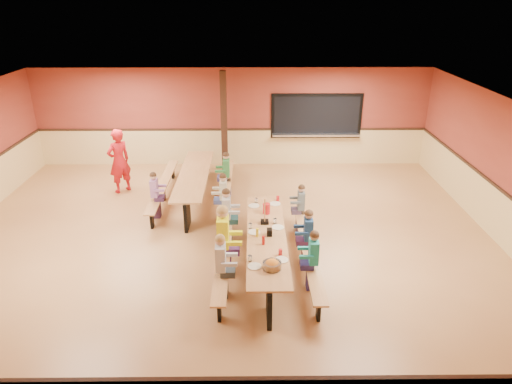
{
  "coord_description": "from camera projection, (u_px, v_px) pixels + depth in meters",
  "views": [
    {
      "loc": [
        0.61,
        -8.72,
        5.03
      ],
      "look_at": [
        0.7,
        0.11,
        1.15
      ],
      "focal_mm": 32.0,
      "sensor_mm": 36.0,
      "label": 1
    }
  ],
  "objects": [
    {
      "name": "ground",
      "position": [
        224.0,
        242.0,
        10.01
      ],
      "size": [
        12.0,
        12.0,
        0.0
      ],
      "primitive_type": "plane",
      "color": "#9C673B",
      "rests_on": "ground"
    },
    {
      "name": "room_envelope",
      "position": [
        223.0,
        214.0,
        9.73
      ],
      "size": [
        12.04,
        10.04,
        3.02
      ],
      "color": "brown",
      "rests_on": "ground"
    },
    {
      "name": "kitchen_pass_through",
      "position": [
        316.0,
        118.0,
        13.97
      ],
      "size": [
        2.78,
        0.28,
        1.38
      ],
      "color": "black",
      "rests_on": "ground"
    },
    {
      "name": "structural_post",
      "position": [
        224.0,
        123.0,
        13.43
      ],
      "size": [
        0.18,
        0.18,
        3.0
      ],
      "primitive_type": "cube",
      "color": "black",
      "rests_on": "ground"
    },
    {
      "name": "cafeteria_table_main",
      "position": [
        266.0,
        245.0,
        8.86
      ],
      "size": [
        1.91,
        3.7,
        0.74
      ],
      "color": "#B57B47",
      "rests_on": "ground"
    },
    {
      "name": "cafeteria_table_second",
      "position": [
        194.0,
        181.0,
        11.85
      ],
      "size": [
        1.91,
        3.7,
        0.74
      ],
      "color": "#B57B47",
      "rests_on": "ground"
    },
    {
      "name": "seated_child_white_left",
      "position": [
        221.0,
        267.0,
        8.0
      ],
      "size": [
        0.38,
        0.31,
        1.23
      ],
      "primitive_type": null,
      "color": "silver",
      "rests_on": "ground"
    },
    {
      "name": "seated_adult_yellow",
      "position": [
        223.0,
        240.0,
        8.65
      ],
      "size": [
        0.47,
        0.38,
        1.42
      ],
      "primitive_type": null,
      "color": "#F9FF15",
      "rests_on": "ground"
    },
    {
      "name": "seated_child_grey_left",
      "position": [
        227.0,
        216.0,
        9.83
      ],
      "size": [
        0.38,
        0.31,
        1.22
      ],
      "primitive_type": null,
      "color": "#AFAFAF",
      "rests_on": "ground"
    },
    {
      "name": "seated_child_teal_right",
      "position": [
        313.0,
        261.0,
        8.22
      ],
      "size": [
        0.35,
        0.29,
        1.18
      ],
      "primitive_type": null,
      "color": "teal",
      "rests_on": "ground"
    },
    {
      "name": "seated_child_navy_right",
      "position": [
        308.0,
        238.0,
        9.0
      ],
      "size": [
        0.35,
        0.29,
        1.17
      ],
      "primitive_type": null,
      "color": "navy",
      "rests_on": "ground"
    },
    {
      "name": "seated_child_char_right",
      "position": [
        301.0,
        208.0,
        10.28
      ],
      "size": [
        0.33,
        0.27,
        1.12
      ],
      "primitive_type": null,
      "color": "#4F585B",
      "rests_on": "ground"
    },
    {
      "name": "seated_child_purple_sec",
      "position": [
        155.0,
        195.0,
        10.9
      ],
      "size": [
        0.34,
        0.28,
        1.15
      ],
      "primitive_type": null,
      "color": "#99649A",
      "rests_on": "ground"
    },
    {
      "name": "seated_child_green_sec",
      "position": [
        226.0,
        175.0,
        12.05
      ],
      "size": [
        0.37,
        0.3,
        1.21
      ],
      "primitive_type": null,
      "color": "#348141",
      "rests_on": "ground"
    },
    {
      "name": "seated_child_tan_sec",
      "position": [
        224.0,
        197.0,
        10.76
      ],
      "size": [
        0.35,
        0.29,
        1.17
      ],
      "primitive_type": null,
      "color": "#BFBA98",
      "rests_on": "ground"
    },
    {
      "name": "standing_woman",
      "position": [
        119.0,
        161.0,
        12.21
      ],
      "size": [
        0.75,
        0.75,
        1.76
      ],
      "primitive_type": "imported",
      "rotation": [
        0.0,
        0.0,
        3.92
      ],
      "color": "red",
      "rests_on": "ground"
    },
    {
      "name": "punch_pitcher",
      "position": [
        266.0,
        209.0,
        9.6
      ],
      "size": [
        0.16,
        0.16,
        0.22
      ],
      "primitive_type": "cylinder",
      "color": "red",
      "rests_on": "cafeteria_table_main"
    },
    {
      "name": "chip_bowl",
      "position": [
        272.0,
        265.0,
        7.69
      ],
      "size": [
        0.32,
        0.32,
        0.15
      ],
      "primitive_type": null,
      "color": "orange",
      "rests_on": "cafeteria_table_main"
    },
    {
      "name": "napkin_dispenser",
      "position": [
        269.0,
        232.0,
        8.75
      ],
      "size": [
        0.1,
        0.14,
        0.13
      ],
      "primitive_type": "cube",
      "color": "black",
      "rests_on": "cafeteria_table_main"
    },
    {
      "name": "condiment_mustard",
      "position": [
        257.0,
        233.0,
        8.69
      ],
      "size": [
        0.06,
        0.06,
        0.17
      ],
      "primitive_type": "cylinder",
      "color": "yellow",
      "rests_on": "cafeteria_table_main"
    },
    {
      "name": "condiment_ketchup",
      "position": [
        263.0,
        240.0,
        8.42
      ],
      "size": [
        0.06,
        0.06,
        0.17
      ],
      "primitive_type": "cylinder",
      "color": "#B2140F",
      "rests_on": "cafeteria_table_main"
    },
    {
      "name": "table_paddle",
      "position": [
        265.0,
        217.0,
        9.18
      ],
      "size": [
        0.16,
        0.16,
        0.56
      ],
      "color": "black",
      "rests_on": "cafeteria_table_main"
    },
    {
      "name": "place_settings",
      "position": [
        266.0,
        233.0,
        8.75
      ],
      "size": [
        0.65,
        3.3,
        0.11
      ],
      "primitive_type": null,
      "color": "beige",
      "rests_on": "cafeteria_table_main"
    }
  ]
}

